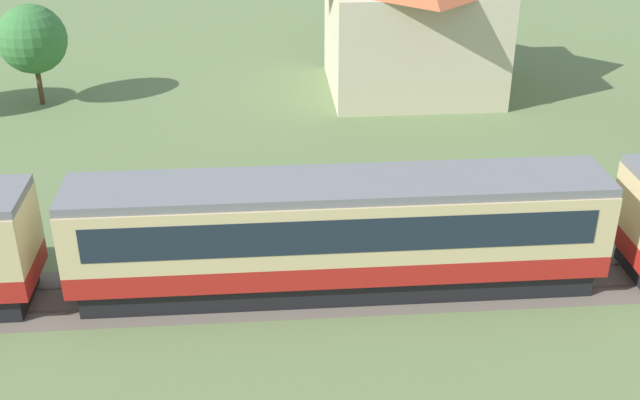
# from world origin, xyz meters

# --- Properties ---
(passenger_train) EXTENTS (95.24, 2.93, 4.18)m
(passenger_train) POSITION_xyz_m (-13.32, 1.04, 2.32)
(passenger_train) COLOR #AD1E19
(passenger_train) RESTS_ON ground_plane
(railway_track) EXTENTS (144.22, 3.60, 0.04)m
(railway_track) POSITION_xyz_m (-8.78, 1.04, 0.01)
(railway_track) COLOR #665B51
(railway_track) RESTS_ON ground_plane
(station_house_terracotta_roof) EXTENTS (10.01, 9.27, 9.06)m
(station_house_terracotta_roof) POSITION_xyz_m (-7.33, 21.63, 4.69)
(station_house_terracotta_roof) COLOR beige
(station_house_terracotta_roof) RESTS_ON ground_plane
(yard_tree_1) EXTENTS (3.70, 3.70, 5.53)m
(yard_tree_1) POSITION_xyz_m (-28.16, 20.70, 3.67)
(yard_tree_1) COLOR #4C3823
(yard_tree_1) RESTS_ON ground_plane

